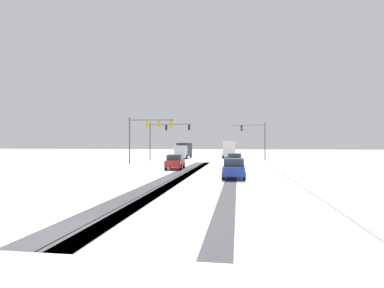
% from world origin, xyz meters
% --- Properties ---
extents(ground_plane, '(300.00, 300.00, 0.00)m').
position_xyz_m(ground_plane, '(0.00, 0.00, 0.00)').
color(ground_plane, white).
extents(wheel_track_left_lane, '(0.88, 39.14, 0.01)m').
position_xyz_m(wheel_track_left_lane, '(0.53, 17.79, 0.00)').
color(wheel_track_left_lane, '#4C4C51').
rests_on(wheel_track_left_lane, ground).
extents(wheel_track_right_lane, '(1.07, 39.14, 0.01)m').
position_xyz_m(wheel_track_right_lane, '(0.39, 17.79, 0.00)').
color(wheel_track_right_lane, '#4C4C51').
rests_on(wheel_track_right_lane, ground).
extents(wheel_track_center, '(1.18, 39.14, 0.01)m').
position_xyz_m(wheel_track_center, '(-0.68, 17.79, 0.00)').
color(wheel_track_center, '#4C4C51').
rests_on(wheel_track_center, ground).
extents(wheel_track_oncoming, '(0.89, 39.14, 0.01)m').
position_xyz_m(wheel_track_oncoming, '(4.54, 17.79, 0.00)').
color(wheel_track_oncoming, '#4C4C51').
rests_on(wheel_track_oncoming, ground).
extents(sidewalk_kerb_right, '(4.00, 39.14, 0.12)m').
position_xyz_m(sidewalk_kerb_right, '(11.14, 16.01, 0.06)').
color(sidewalk_kerb_right, white).
rests_on(sidewalk_kerb_right, ground).
extents(traffic_signal_far_right, '(5.83, 0.46, 6.50)m').
position_xyz_m(traffic_signal_far_right, '(8.15, 45.52, 4.41)').
color(traffic_signal_far_right, '#47474C').
rests_on(traffic_signal_far_right, ground).
extents(traffic_signal_near_left, '(6.19, 0.79, 6.50)m').
position_xyz_m(traffic_signal_near_left, '(-7.29, 31.78, 4.80)').
color(traffic_signal_near_left, '#47474C').
rests_on(traffic_signal_near_left, ground).
extents(traffic_signal_far_left, '(7.27, 0.65, 6.50)m').
position_xyz_m(traffic_signal_far_left, '(-7.19, 41.43, 4.70)').
color(traffic_signal_far_left, '#47474C').
rests_on(traffic_signal_far_left, ground).
extents(car_grey_lead, '(1.97, 4.17, 1.62)m').
position_xyz_m(car_grey_lead, '(4.71, 29.86, 0.82)').
color(car_grey_lead, slate).
rests_on(car_grey_lead, ground).
extents(car_red_second, '(2.00, 4.19, 1.62)m').
position_xyz_m(car_red_second, '(-1.83, 24.40, 0.82)').
color(car_red_second, red).
rests_on(car_red_second, ground).
extents(car_blue_third, '(1.84, 4.10, 1.62)m').
position_xyz_m(car_blue_third, '(4.77, 16.20, 0.82)').
color(car_blue_third, '#233899').
rests_on(car_blue_third, ground).
extents(bus_oncoming, '(2.96, 11.08, 3.38)m').
position_xyz_m(bus_oncoming, '(3.18, 56.30, 1.99)').
color(bus_oncoming, silver).
rests_on(bus_oncoming, ground).
extents(box_truck_delivery, '(2.39, 7.43, 3.02)m').
position_xyz_m(box_truck_delivery, '(-5.39, 49.77, 1.63)').
color(box_truck_delivery, '#B7BABF').
rests_on(box_truck_delivery, ground).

